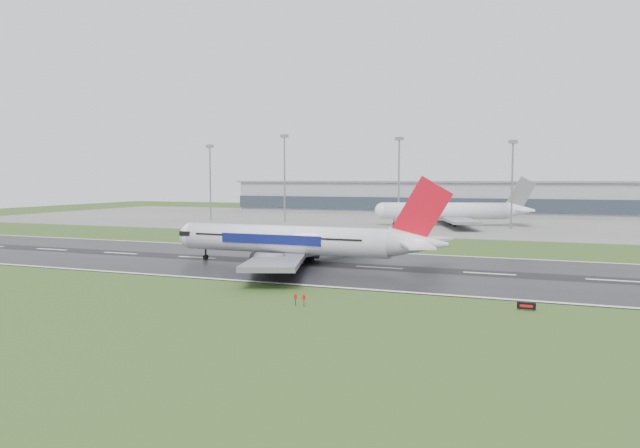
% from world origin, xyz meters
% --- Properties ---
extents(ground, '(520.00, 520.00, 0.00)m').
position_xyz_m(ground, '(0.00, 0.00, 0.00)').
color(ground, '#2C481A').
rests_on(ground, ground).
extents(runway, '(400.00, 45.00, 0.10)m').
position_xyz_m(runway, '(0.00, 0.00, 0.05)').
color(runway, black).
rests_on(runway, ground).
extents(apron, '(400.00, 130.00, 0.08)m').
position_xyz_m(apron, '(0.00, 125.00, 0.04)').
color(apron, slate).
rests_on(apron, ground).
extents(terminal, '(240.00, 36.00, 15.00)m').
position_xyz_m(terminal, '(0.00, 185.00, 7.50)').
color(terminal, gray).
rests_on(terminal, ground).
extents(main_airliner, '(56.93, 54.35, 16.43)m').
position_xyz_m(main_airliner, '(-14.52, -2.50, 8.32)').
color(main_airliner, white).
rests_on(main_airliner, runway).
extents(parked_airliner, '(71.69, 69.14, 16.95)m').
position_xyz_m(parked_airliner, '(-1.42, 105.30, 8.56)').
color(parked_airliner, white).
rests_on(parked_airliner, apron).
extents(runway_sign, '(2.30, 0.77, 1.04)m').
position_xyz_m(runway_sign, '(26.72, -27.80, 0.52)').
color(runway_sign, black).
rests_on(runway_sign, ground).
extents(floodmast_0, '(0.64, 0.64, 29.42)m').
position_xyz_m(floodmast_0, '(-97.54, 100.00, 14.71)').
color(floodmast_0, gray).
rests_on(floodmast_0, ground).
extents(floodmast_1, '(0.64, 0.64, 32.61)m').
position_xyz_m(floodmast_1, '(-64.43, 100.00, 16.31)').
color(floodmast_1, gray).
rests_on(floodmast_1, ground).
extents(floodmast_2, '(0.64, 0.64, 30.52)m').
position_xyz_m(floodmast_2, '(-19.49, 100.00, 15.26)').
color(floodmast_2, gray).
rests_on(floodmast_2, ground).
extents(floodmast_3, '(0.64, 0.64, 28.58)m').
position_xyz_m(floodmast_3, '(19.24, 100.00, 14.29)').
color(floodmast_3, gray).
rests_on(floodmast_3, ground).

